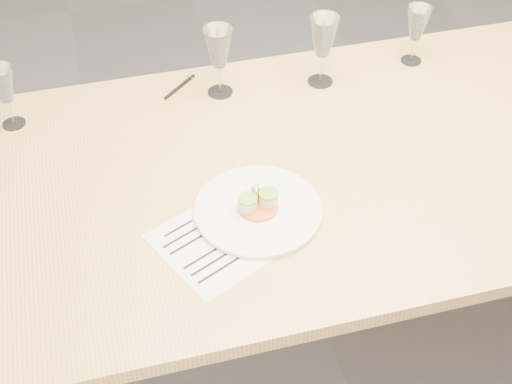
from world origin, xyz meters
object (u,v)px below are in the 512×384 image
object	(u,v)px
wine_glass_1	(219,49)
wine_glass_2	(323,38)
dining_table	(341,175)
dinner_plate	(258,209)
recipe_sheet	(208,247)
ballpoint_pen	(180,87)
wine_glass_0	(3,86)
wine_glass_3	(417,24)

from	to	relation	value
wine_glass_1	wine_glass_2	size ratio (longest dim) A/B	0.98
dining_table	dinner_plate	world-z (taller)	dinner_plate
dinner_plate	wine_glass_2	bearing A→B (deg)	56.49
dinner_plate	wine_glass_1	size ratio (longest dim) A/B	1.48
dinner_plate	recipe_sheet	xyz separation A→B (m)	(-0.14, -0.08, -0.01)
wine_glass_2	ballpoint_pen	bearing A→B (deg)	169.46
wine_glass_2	wine_glass_0	bearing A→B (deg)	178.46
dining_table	wine_glass_2	size ratio (longest dim) A/B	11.33
recipe_sheet	wine_glass_3	size ratio (longest dim) A/B	1.72
dining_table	wine_glass_1	distance (m)	0.48
wine_glass_1	ballpoint_pen	bearing A→B (deg)	154.43
recipe_sheet	wine_glass_1	size ratio (longest dim) A/B	1.50
wine_glass_3	dining_table	bearing A→B (deg)	-133.89
ballpoint_pen	wine_glass_1	bearing A→B (deg)	-67.86
ballpoint_pen	wine_glass_3	xyz separation A→B (m)	(0.71, -0.04, 0.12)
wine_glass_1	dining_table	bearing A→B (deg)	-55.33
recipe_sheet	wine_glass_2	xyz separation A→B (m)	(0.46, 0.56, 0.15)
wine_glass_0	dinner_plate	bearing A→B (deg)	-41.90
wine_glass_1	wine_glass_3	world-z (taller)	wine_glass_1
ballpoint_pen	wine_glass_0	size ratio (longest dim) A/B	0.60
dinner_plate	recipe_sheet	world-z (taller)	dinner_plate
recipe_sheet	wine_glass_2	distance (m)	0.73
dining_table	wine_glass_0	size ratio (longest dim) A/B	13.29
dining_table	wine_glass_3	distance (m)	0.54
ballpoint_pen	wine_glass_2	size ratio (longest dim) A/B	0.51
wine_glass_1	wine_glass_3	xyz separation A→B (m)	(0.60, 0.01, -0.02)
recipe_sheet	wine_glass_3	xyz separation A→B (m)	(0.76, 0.59, 0.13)
ballpoint_pen	dinner_plate	bearing A→B (deg)	-123.15
dinner_plate	wine_glass_1	xyz separation A→B (m)	(0.02, 0.50, 0.13)
dining_table	recipe_sheet	xyz separation A→B (m)	(-0.41, -0.22, 0.07)
ballpoint_pen	wine_glass_1	world-z (taller)	wine_glass_1
wine_glass_2	wine_glass_3	xyz separation A→B (m)	(0.30, 0.03, -0.02)
wine_glass_2	dining_table	bearing A→B (deg)	-98.45
recipe_sheet	wine_glass_0	world-z (taller)	wine_glass_0
ballpoint_pen	wine_glass_0	bearing A→B (deg)	144.01
dinner_plate	wine_glass_3	size ratio (longest dim) A/B	1.70
dining_table	wine_glass_2	world-z (taller)	wine_glass_2
wine_glass_2	recipe_sheet	bearing A→B (deg)	-129.44
ballpoint_pen	wine_glass_0	world-z (taller)	wine_glass_0
wine_glass_0	wine_glass_3	distance (m)	1.18
wine_glass_0	wine_glass_3	world-z (taller)	same
wine_glass_1	wine_glass_2	distance (m)	0.30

